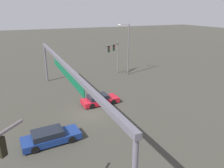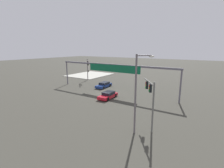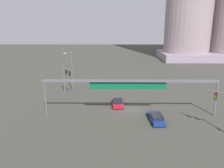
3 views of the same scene
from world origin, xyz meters
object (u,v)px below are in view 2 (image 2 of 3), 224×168
(sedan_car_approaching, at_px, (108,95))
(sedan_car_waiting_far, at_px, (104,85))
(traffic_signal_opposite_side, at_px, (150,95))
(streetlamp_curved_arm, at_px, (137,90))
(traffic_signal_near_corner, at_px, (88,66))

(sedan_car_approaching, relative_size, sedan_car_waiting_far, 0.90)
(traffic_signal_opposite_side, relative_size, sedan_car_approaching, 1.29)
(traffic_signal_opposite_side, relative_size, streetlamp_curved_arm, 0.66)
(sedan_car_approaching, bearing_deg, traffic_signal_opposite_side, 55.10)
(traffic_signal_opposite_side, distance_m, sedan_car_approaching, 13.10)
(traffic_signal_opposite_side, height_order, sedan_car_approaching, traffic_signal_opposite_side)
(sedan_car_waiting_far, bearing_deg, sedan_car_approaching, 36.88)
(traffic_signal_opposite_side, relative_size, sedan_car_waiting_far, 1.16)
(traffic_signal_near_corner, xyz_separation_m, sedan_car_waiting_far, (-8.65, 4.24, -3.52))
(traffic_signal_near_corner, distance_m, sedan_car_approaching, 18.45)
(traffic_signal_near_corner, relative_size, streetlamp_curved_arm, 0.70)
(streetlamp_curved_arm, relative_size, sedan_car_waiting_far, 1.74)
(streetlamp_curved_arm, bearing_deg, traffic_signal_opposite_side, 27.31)
(traffic_signal_near_corner, relative_size, traffic_signal_opposite_side, 1.06)
(traffic_signal_near_corner, xyz_separation_m, sedan_car_approaching, (-14.44, 10.93, -3.52))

